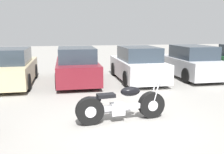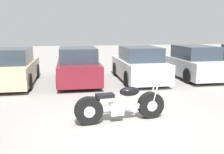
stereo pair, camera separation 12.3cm
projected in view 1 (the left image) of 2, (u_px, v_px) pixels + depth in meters
The scene contains 6 objects.
ground_plane at pixel (127, 126), 6.02m from camera, with size 60.00×60.00×0.00m, color gray.
motorcycle at pixel (121, 105), 6.27m from camera, with size 2.34×0.66×1.05m.
parked_car_champagne at pixel (11, 68), 10.30m from camera, with size 1.79×4.09×1.54m.
parked_car_maroon at pixel (77, 66), 10.81m from camera, with size 1.79×4.09×1.54m.
parked_car_white at pixel (137, 65), 11.24m from camera, with size 1.79×4.09×1.54m.
parked_car_silver at pixel (191, 63), 11.95m from camera, with size 1.79×4.09×1.54m.
Camera 1 is at (-1.45, -5.52, 2.30)m, focal length 40.00 mm.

